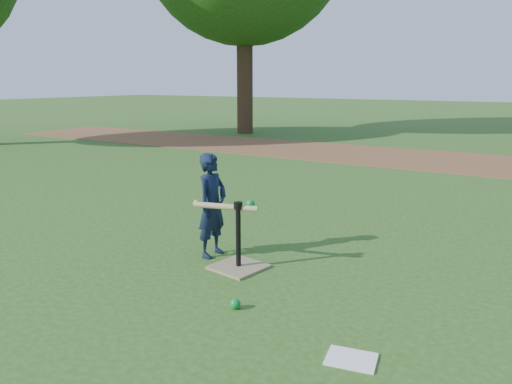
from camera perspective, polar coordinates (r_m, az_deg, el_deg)
The scene contains 7 objects.
ground at distance 4.72m, azimuth -6.78°, elevation -8.10°, with size 80.00×80.00×0.00m, color #285116.
dirt_strip at distance 11.40m, azimuth 17.48°, elevation 3.71°, with size 24.00×3.00×0.01m, color brown.
child at distance 4.77m, azimuth -5.03°, elevation -1.54°, with size 0.37×0.24×1.00m, color black.
wiffle_ball_ground at distance 3.81m, azimuth -2.37°, elevation -12.64°, with size 0.08×0.08×0.08m, color #0B832D.
clipboard at distance 3.26m, azimuth 10.83°, elevation -18.24°, with size 0.30×0.23×0.01m, color white.
batting_tee at distance 4.54m, azimuth -2.02°, elevation -7.37°, with size 0.49×0.49×0.61m.
swing_action at distance 4.46m, azimuth -3.26°, elevation -1.57°, with size 0.63×0.24×0.11m.
Camera 1 is at (2.79, -3.43, 1.67)m, focal length 35.00 mm.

